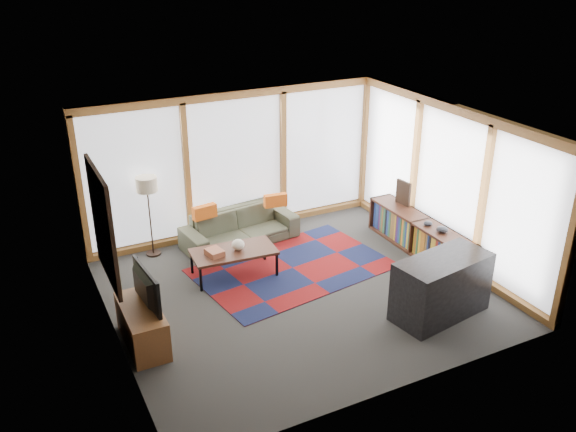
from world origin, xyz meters
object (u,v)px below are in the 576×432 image
coffee_table (234,263)px  tv_console (142,326)px  bar_counter (441,287)px  sofa (240,228)px  television (140,288)px  floor_lamp (150,217)px  bookshelf (420,236)px

coffee_table → tv_console: bearing=-146.5°
coffee_table → bar_counter: 3.23m
bar_counter → sofa: bearing=107.1°
tv_console → television: 0.54m
floor_lamp → tv_console: 2.61m
sofa → bar_counter: (1.67, -3.38, 0.15)m
sofa → bookshelf: bearing=-40.0°
sofa → television: 3.15m
coffee_table → bar_counter: size_ratio=0.93×
bar_counter → television: bearing=153.3°
bookshelf → coffee_table: bearing=167.7°
sofa → coffee_table: 1.15m
bookshelf → bar_counter: bearing=-119.3°
tv_console → bookshelf: bearing=5.6°
bar_counter → floor_lamp: bearing=121.8°
sofa → television: television is taller
television → bar_counter: size_ratio=0.64×
bookshelf → television: (-4.86, -0.43, 0.51)m
sofa → bookshelf: (2.61, -1.70, 0.01)m
coffee_table → television: television is taller
tv_console → bar_counter: (3.96, -1.19, 0.17)m
television → floor_lamp: bearing=-22.1°
sofa → television: size_ratio=2.26×
bar_counter → bookshelf: bearing=51.6°
sofa → coffee_table: (-0.52, -1.02, -0.08)m
sofa → bar_counter: bearing=-70.6°
bookshelf → bar_counter: (-0.94, -1.68, 0.14)m
sofa → bar_counter: 3.77m
bookshelf → tv_console: 4.92m
bookshelf → television: 4.91m
tv_console → bar_counter: size_ratio=0.78×
television → tv_console: bearing=138.1°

